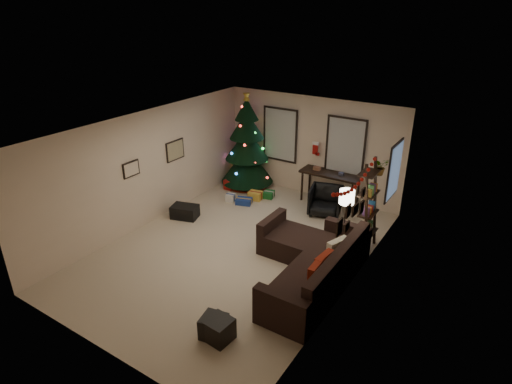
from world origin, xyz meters
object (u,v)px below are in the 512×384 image
at_px(desk_chair, 325,201).
at_px(bookshelf, 370,208).
at_px(christmas_tree, 247,148).
at_px(sofa, 312,265).
at_px(desk, 331,177).

bearing_deg(desk_chair, bookshelf, -50.40).
distance_m(christmas_tree, bookshelf, 4.34).
xyz_separation_m(sofa, desk_chair, (-0.93, 2.65, 0.06)).
distance_m(sofa, bookshelf, 1.83).
xyz_separation_m(desk, bookshelf, (1.59, -1.66, 0.21)).
bearing_deg(desk_chair, christmas_tree, 154.89).
xyz_separation_m(christmas_tree, sofa, (3.59, -3.12, -0.85)).
bearing_deg(desk_chair, desk, 90.12).
relative_size(desk, bookshelf, 0.79).
height_order(sofa, desk, sofa).
xyz_separation_m(sofa, desk, (-1.10, 3.30, 0.45)).
bearing_deg(christmas_tree, desk, 3.96).
xyz_separation_m(christmas_tree, desk, (2.49, 0.17, -0.39)).
distance_m(sofa, desk, 3.50).
relative_size(christmas_tree, sofa, 0.93).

